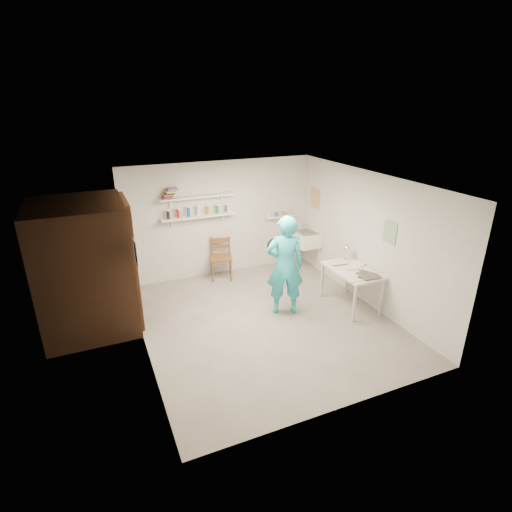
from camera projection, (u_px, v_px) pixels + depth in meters
name	position (u px, v px, depth m)	size (l,w,h in m)	color
floor	(265.00, 321.00, 6.85)	(4.00, 4.50, 0.02)	slate
ceiling	(267.00, 181.00, 5.95)	(4.00, 4.50, 0.02)	silver
wall_back	(221.00, 219.00, 8.32)	(4.00, 0.02, 2.40)	silver
wall_front	(350.00, 325.00, 4.48)	(4.00, 0.02, 2.40)	silver
wall_left	(137.00, 277.00, 5.66)	(0.02, 4.50, 2.40)	silver
wall_right	(368.00, 239.00, 7.14)	(0.02, 4.50, 2.40)	silver
doorway_recess	(131.00, 263.00, 6.63)	(0.02, 0.90, 2.00)	black
corridor_box	(84.00, 267.00, 6.35)	(1.40, 1.50, 2.10)	brown
door_lintel	(124.00, 201.00, 6.25)	(0.06, 1.05, 0.10)	brown
door_jamb_near	(136.00, 274.00, 6.21)	(0.06, 0.10, 2.00)	brown
door_jamb_far	(128.00, 253.00, 7.06)	(0.06, 0.10, 2.00)	brown
shelf_lower	(199.00, 216.00, 7.97)	(1.50, 0.22, 0.03)	white
shelf_upper	(198.00, 197.00, 7.82)	(1.50, 0.22, 0.03)	white
ledge_shelf	(280.00, 216.00, 8.77)	(0.70, 0.14, 0.03)	white
poster_left	(136.00, 253.00, 5.58)	(0.01, 0.28, 0.36)	#334C7F
poster_right_a	(315.00, 198.00, 8.54)	(0.01, 0.34, 0.42)	#995933
poster_right_b	(390.00, 232.00, 6.55)	(0.01, 0.30, 0.38)	#3F724C
belfast_sink	(306.00, 239.00, 8.68)	(0.48, 0.60, 0.30)	white
man	(285.00, 266.00, 6.81)	(0.65, 0.43, 1.78)	#27B5C7
wall_clock	(276.00, 246.00, 6.85)	(0.32, 0.32, 0.04)	#D1B58E
wooden_chair	(221.00, 258.00, 8.28)	(0.44, 0.42, 0.93)	brown
work_table	(351.00, 288.00, 7.21)	(0.65, 1.08, 0.72)	silver
desk_lamp	(347.00, 248.00, 7.43)	(0.14, 0.14, 0.14)	white
spray_cans	(198.00, 211.00, 7.93)	(1.26, 0.06, 0.17)	black
book_stack	(170.00, 193.00, 7.58)	(0.30, 0.14, 0.20)	red
ledge_pots	(280.00, 214.00, 8.75)	(0.48, 0.07, 0.09)	silver
papers	(352.00, 269.00, 7.07)	(0.30, 0.22, 0.03)	silver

